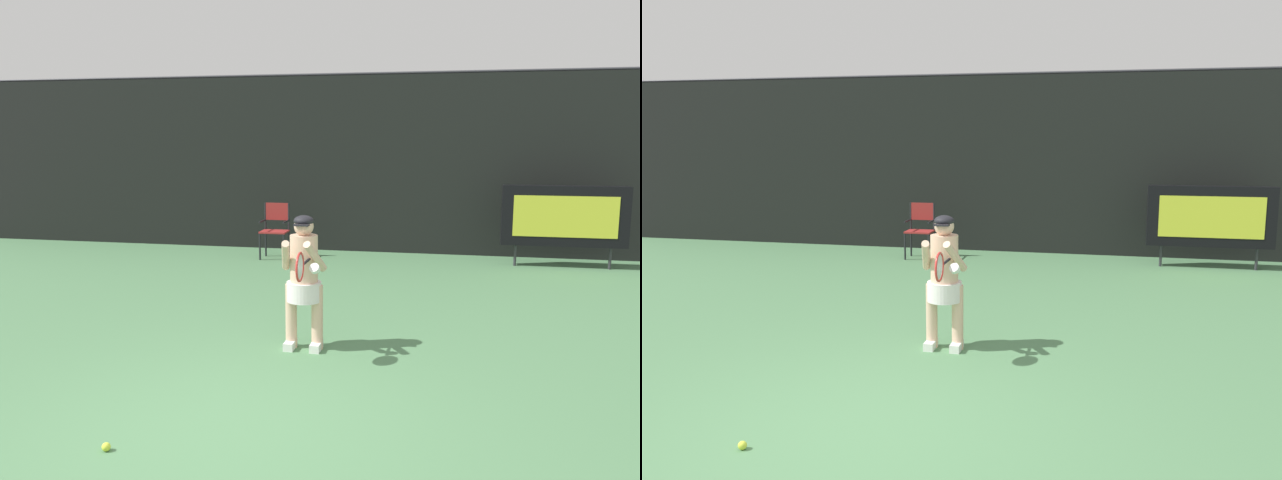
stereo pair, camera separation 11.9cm
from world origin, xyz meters
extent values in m
cube|color=#4D7C51|center=(0.00, 0.00, -0.01)|extent=(18.00, 22.00, 0.02)
cube|color=black|center=(0.00, 8.50, 1.80)|extent=(18.00, 0.12, 3.60)
cylinder|color=#38383D|center=(0.00, 8.50, 3.63)|extent=(18.00, 0.05, 0.05)
cube|color=black|center=(3.77, 7.53, 0.95)|extent=(2.20, 0.20, 1.10)
cube|color=gold|center=(3.77, 7.43, 0.95)|extent=(1.80, 0.01, 0.75)
cylinder|color=#2D2D33|center=(2.94, 7.53, 0.20)|extent=(0.05, 0.05, 0.40)
cylinder|color=#2D2D33|center=(4.59, 7.53, 0.20)|extent=(0.05, 0.05, 0.40)
cylinder|color=black|center=(-1.87, 7.11, 0.26)|extent=(0.04, 0.04, 0.52)
cylinder|color=black|center=(-1.39, 7.11, 0.26)|extent=(0.04, 0.04, 0.52)
cylinder|color=black|center=(-1.87, 7.52, 0.26)|extent=(0.04, 0.04, 0.52)
cylinder|color=black|center=(-1.39, 7.52, 0.26)|extent=(0.04, 0.04, 0.52)
cube|color=maroon|center=(-1.63, 7.32, 0.54)|extent=(0.52, 0.44, 0.03)
cylinder|color=black|center=(-1.87, 7.52, 0.80)|extent=(0.04, 0.04, 0.56)
cylinder|color=black|center=(-1.39, 7.52, 0.80)|extent=(0.04, 0.04, 0.56)
cube|color=maroon|center=(-1.63, 7.52, 0.91)|extent=(0.48, 0.02, 0.34)
cylinder|color=black|center=(-1.87, 7.32, 0.74)|extent=(0.04, 0.44, 0.04)
cylinder|color=black|center=(-1.39, 7.32, 0.74)|extent=(0.04, 0.44, 0.04)
cylinder|color=blue|center=(-1.17, 7.12, 0.12)|extent=(0.07, 0.07, 0.24)
cylinder|color=black|center=(-1.17, 7.12, 0.25)|extent=(0.03, 0.03, 0.03)
cube|color=white|center=(0.01, 2.13, 0.04)|extent=(0.11, 0.26, 0.09)
cube|color=white|center=(0.31, 2.13, 0.04)|extent=(0.11, 0.26, 0.09)
cylinder|color=#DBB293|center=(0.01, 2.18, 0.37)|extent=(0.13, 0.13, 0.74)
cylinder|color=#DBB293|center=(0.31, 2.18, 0.37)|extent=(0.13, 0.13, 0.74)
cylinder|color=white|center=(0.16, 2.18, 0.66)|extent=(0.39, 0.39, 0.22)
cylinder|color=#DBB293|center=(0.16, 2.18, 1.02)|extent=(0.31, 0.31, 0.56)
sphere|color=#DBB293|center=(0.16, 2.18, 1.40)|extent=(0.22, 0.22, 0.22)
ellipsoid|color=black|center=(0.16, 2.18, 1.46)|extent=(0.22, 0.22, 0.12)
cube|color=black|center=(0.16, 2.08, 1.42)|extent=(0.17, 0.12, 0.02)
cylinder|color=#DBB293|center=(0.00, 2.01, 1.09)|extent=(0.19, 0.46, 0.40)
cylinder|color=#DBB293|center=(0.33, 2.01, 1.09)|extent=(0.19, 0.46, 0.40)
cylinder|color=white|center=(0.35, 1.89, 0.99)|extent=(0.13, 0.13, 0.12)
cylinder|color=black|center=(0.25, 1.92, 1.05)|extent=(0.03, 0.28, 0.03)
torus|color=red|center=(0.25, 1.62, 1.05)|extent=(0.02, 0.31, 0.31)
ellipsoid|color=silver|center=(0.25, 1.62, 1.05)|extent=(0.01, 0.26, 0.26)
sphere|color=#CCDB3D|center=(-0.77, -0.47, 0.03)|extent=(0.07, 0.07, 0.07)
camera|label=1|loc=(1.74, -4.57, 2.37)|focal=35.72mm
camera|label=2|loc=(1.86, -4.55, 2.37)|focal=35.72mm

